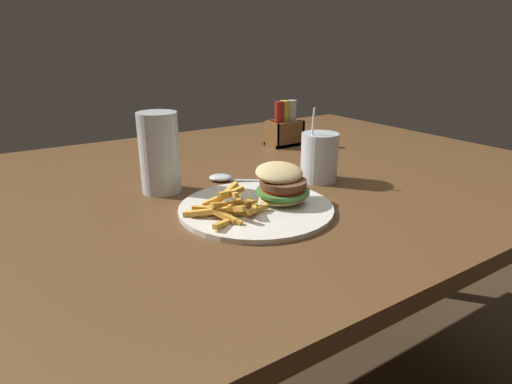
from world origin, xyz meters
The scene contains 6 objects.
dining_table centered at (0.00, 0.00, 0.68)m, with size 1.65×1.14×0.77m.
meal_plate_near centered at (-0.07, -0.21, 0.79)m, with size 0.30×0.30×0.09m.
beer_glass centered at (-0.20, 0.00, 0.85)m, with size 0.09×0.09×0.17m.
juice_glass centered at (0.14, -0.13, 0.82)m, with size 0.09×0.09×0.17m.
spoon centered at (-0.05, -0.01, 0.78)m, with size 0.16×0.13×0.02m.
condiment_caddy centered at (0.29, 0.20, 0.82)m, with size 0.11×0.07×0.14m.
Camera 1 is at (-0.52, -0.86, 1.09)m, focal length 30.00 mm.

